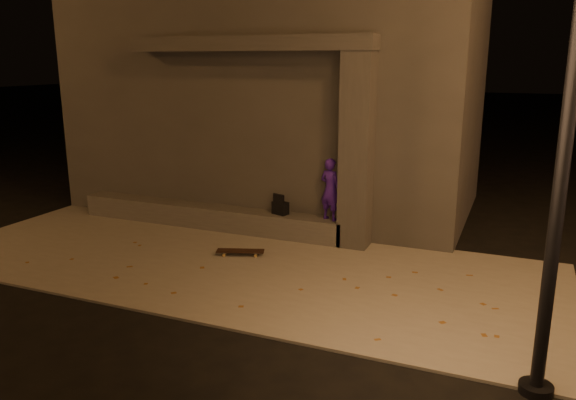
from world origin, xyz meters
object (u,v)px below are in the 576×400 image
at_px(column, 357,152).
at_px(skateboarder, 330,189).
at_px(skateboard, 240,251).
at_px(backpack, 280,207).

xyz_separation_m(column, skateboarder, (-0.50, 0.00, -0.75)).
height_order(skateboarder, skateboard, skateboarder).
relative_size(skateboarder, backpack, 2.80).
bearing_deg(skateboard, backpack, 62.06).
bearing_deg(skateboarder, skateboard, 66.70).
bearing_deg(skateboarder, column, -161.10).
bearing_deg(skateboarder, backpack, 18.90).
bearing_deg(skateboard, column, 18.54).
bearing_deg(column, skateboard, -141.86).
xyz_separation_m(skateboarder, skateboard, (-1.24, -1.36, -0.97)).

